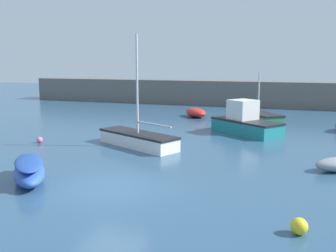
{
  "coord_description": "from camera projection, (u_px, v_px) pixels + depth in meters",
  "views": [
    {
      "loc": [
        6.54,
        -12.34,
        4.8
      ],
      "look_at": [
        -1.46,
        10.99,
        0.57
      ],
      "focal_mm": 40.0,
      "sensor_mm": 36.0,
      "label": 1
    }
  ],
  "objects": [
    {
      "name": "harbor_breakwater",
      "position": [
        235.0,
        93.0,
        42.01
      ],
      "size": [
        50.0,
        3.46,
        2.72
      ],
      "primitive_type": "cube",
      "color": "#66605B",
      "rests_on": "ground_plane"
    },
    {
      "name": "mooring_buoy_yellow",
      "position": [
        299.0,
        226.0,
        10.5
      ],
      "size": [
        0.49,
        0.49,
        0.49
      ],
      "primitive_type": "sphere",
      "color": "yellow",
      "rests_on": "ground_plane"
    },
    {
      "name": "mooring_buoy_pink",
      "position": [
        40.0,
        140.0,
        22.44
      ],
      "size": [
        0.36,
        0.36,
        0.36
      ],
      "primitive_type": "sphere",
      "color": "#EA668C",
      "rests_on": "ground_plane"
    },
    {
      "name": "motorboat_grey_hull",
      "position": [
        245.0,
        122.0,
        25.3
      ],
      "size": [
        5.19,
        4.56,
        2.27
      ],
      "rotation": [
        0.0,
        0.0,
        5.65
      ],
      "color": "teal",
      "rests_on": "ground_plane"
    },
    {
      "name": "ground_plane",
      "position": [
        111.0,
        191.0,
        14.42
      ],
      "size": [
        120.0,
        120.0,
        0.2
      ],
      "primitive_type": "cube",
      "color": "#2D5170"
    },
    {
      "name": "rowboat_white_midwater",
      "position": [
        196.0,
        112.0,
        32.96
      ],
      "size": [
        2.86,
        3.16,
        0.8
      ],
      "rotation": [
        0.0,
        0.0,
        5.34
      ],
      "color": "red",
      "rests_on": "ground_plane"
    },
    {
      "name": "sailboat_twin_hulled",
      "position": [
        258.0,
        116.0,
        30.63
      ],
      "size": [
        4.44,
        5.09,
        3.94
      ],
      "rotation": [
        0.0,
        0.0,
        5.36
      ],
      "color": "#287A4C",
      "rests_on": "ground_plane"
    },
    {
      "name": "rowboat_with_red_cover",
      "position": [
        29.0,
        170.0,
        15.13
      ],
      "size": [
        3.18,
        3.44,
        0.92
      ],
      "rotation": [
        0.0,
        0.0,
        5.42
      ],
      "color": "#2D56B7",
      "rests_on": "ground_plane"
    },
    {
      "name": "sailboat_tall_mast",
      "position": [
        138.0,
        139.0,
        21.43
      ],
      "size": [
        5.5,
        3.7,
        6.32
      ],
      "rotation": [
        0.0,
        0.0,
        2.69
      ],
      "color": "white",
      "rests_on": "ground_plane"
    }
  ]
}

